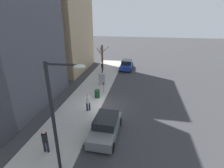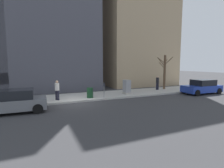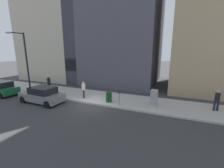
{
  "view_description": "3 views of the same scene",
  "coord_description": "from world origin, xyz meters",
  "px_view_note": "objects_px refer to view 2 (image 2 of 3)",
  "views": [
    {
      "loc": [
        -3.7,
        15.22,
        8.57
      ],
      "look_at": [
        -0.3,
        -3.82,
        0.88
      ],
      "focal_mm": 28.0,
      "sensor_mm": 36.0,
      "label": 1
    },
    {
      "loc": [
        -14.09,
        3.08,
        3.18
      ],
      "look_at": [
        1.47,
        -3.85,
        1.22
      ],
      "focal_mm": 28.0,
      "sensor_mm": 36.0,
      "label": 2
    },
    {
      "loc": [
        -11.15,
        -6.8,
        4.88
      ],
      "look_at": [
        1.42,
        -1.52,
        1.75
      ],
      "focal_mm": 24.0,
      "sensor_mm": 36.0,
      "label": 3
    }
  ],
  "objects_px": {
    "parked_car_grey": "(13,102)",
    "parking_meter": "(104,88)",
    "parked_car_blue": "(202,87)",
    "bare_tree": "(165,71)",
    "pedestrian_near_meter": "(157,82)",
    "trash_bin": "(90,93)",
    "pedestrian_midblock": "(57,89)",
    "utility_box": "(127,87)"
  },
  "relations": [
    {
      "from": "parked_car_grey",
      "to": "parking_meter",
      "type": "xyz_separation_m",
      "value": [
        1.75,
        -7.05,
        0.24
      ]
    },
    {
      "from": "parked_car_blue",
      "to": "parking_meter",
      "type": "distance_m",
      "value": 10.73
    },
    {
      "from": "bare_tree",
      "to": "pedestrian_near_meter",
      "type": "height_order",
      "value": "bare_tree"
    },
    {
      "from": "parked_car_grey",
      "to": "pedestrian_near_meter",
      "type": "xyz_separation_m",
      "value": [
        3.65,
        -14.54,
        0.35
      ]
    },
    {
      "from": "parked_car_blue",
      "to": "parked_car_grey",
      "type": "bearing_deg",
      "value": 92.52
    },
    {
      "from": "parked_car_blue",
      "to": "parking_meter",
      "type": "height_order",
      "value": "parked_car_blue"
    },
    {
      "from": "trash_bin",
      "to": "parking_meter",
      "type": "bearing_deg",
      "value": -110.81
    },
    {
      "from": "parking_meter",
      "to": "trash_bin",
      "type": "bearing_deg",
      "value": 69.19
    },
    {
      "from": "parked_car_blue",
      "to": "bare_tree",
      "type": "height_order",
      "value": "bare_tree"
    },
    {
      "from": "parked_car_grey",
      "to": "pedestrian_midblock",
      "type": "relative_size",
      "value": 2.56
    },
    {
      "from": "trash_bin",
      "to": "pedestrian_near_meter",
      "type": "distance_m",
      "value": 8.8
    },
    {
      "from": "parked_car_blue",
      "to": "trash_bin",
      "type": "bearing_deg",
      "value": 82.23
    },
    {
      "from": "parked_car_blue",
      "to": "trash_bin",
      "type": "height_order",
      "value": "parked_car_blue"
    },
    {
      "from": "parked_car_grey",
      "to": "pedestrian_midblock",
      "type": "bearing_deg",
      "value": -51.1
    },
    {
      "from": "utility_box",
      "to": "pedestrian_midblock",
      "type": "distance_m",
      "value": 6.82
    },
    {
      "from": "parked_car_blue",
      "to": "trash_bin",
      "type": "distance_m",
      "value": 11.97
    },
    {
      "from": "parking_meter",
      "to": "trash_bin",
      "type": "distance_m",
      "value": 1.32
    },
    {
      "from": "trash_bin",
      "to": "utility_box",
      "type": "bearing_deg",
      "value": -84.28
    },
    {
      "from": "parked_car_blue",
      "to": "bare_tree",
      "type": "distance_m",
      "value": 4.48
    },
    {
      "from": "parked_car_blue",
      "to": "parked_car_grey",
      "type": "xyz_separation_m",
      "value": [
        -0.17,
        17.67,
        0.0
      ]
    },
    {
      "from": "trash_bin",
      "to": "pedestrian_near_meter",
      "type": "bearing_deg",
      "value": -80.49
    },
    {
      "from": "parked_car_blue",
      "to": "pedestrian_midblock",
      "type": "bearing_deg",
      "value": 83.59
    },
    {
      "from": "pedestrian_near_meter",
      "to": "pedestrian_midblock",
      "type": "relative_size",
      "value": 1.0
    },
    {
      "from": "parked_car_blue",
      "to": "trash_bin",
      "type": "xyz_separation_m",
      "value": [
        2.03,
        11.8,
        -0.14
      ]
    },
    {
      "from": "parked_car_blue",
      "to": "utility_box",
      "type": "xyz_separation_m",
      "value": [
        2.43,
        7.8,
        0.11
      ]
    },
    {
      "from": "parked_car_blue",
      "to": "utility_box",
      "type": "relative_size",
      "value": 2.98
    },
    {
      "from": "utility_box",
      "to": "pedestrian_near_meter",
      "type": "xyz_separation_m",
      "value": [
        1.05,
        -4.68,
        0.24
      ]
    },
    {
      "from": "parked_car_grey",
      "to": "pedestrian_near_meter",
      "type": "relative_size",
      "value": 2.56
    },
    {
      "from": "pedestrian_near_meter",
      "to": "bare_tree",
      "type": "bearing_deg",
      "value": -176.85
    },
    {
      "from": "parked_car_blue",
      "to": "parked_car_grey",
      "type": "distance_m",
      "value": 17.67
    },
    {
      "from": "pedestrian_midblock",
      "to": "parking_meter",
      "type": "bearing_deg",
      "value": 45.18
    },
    {
      "from": "utility_box",
      "to": "trash_bin",
      "type": "height_order",
      "value": "utility_box"
    },
    {
      "from": "pedestrian_midblock",
      "to": "trash_bin",
      "type": "bearing_deg",
      "value": 50.8
    },
    {
      "from": "parking_meter",
      "to": "trash_bin",
      "type": "relative_size",
      "value": 1.5
    },
    {
      "from": "bare_tree",
      "to": "pedestrian_near_meter",
      "type": "distance_m",
      "value": 1.75
    },
    {
      "from": "utility_box",
      "to": "pedestrian_midblock",
      "type": "bearing_deg",
      "value": 92.3
    },
    {
      "from": "parked_car_blue",
      "to": "parked_car_grey",
      "type": "height_order",
      "value": "same"
    },
    {
      "from": "bare_tree",
      "to": "trash_bin",
      "type": "height_order",
      "value": "bare_tree"
    },
    {
      "from": "trash_bin",
      "to": "pedestrian_midblock",
      "type": "xyz_separation_m",
      "value": [
        0.13,
        2.82,
        0.49
      ]
    },
    {
      "from": "bare_tree",
      "to": "parked_car_grey",
      "type": "bearing_deg",
      "value": 103.92
    },
    {
      "from": "parked_car_blue",
      "to": "utility_box",
      "type": "height_order",
      "value": "utility_box"
    },
    {
      "from": "utility_box",
      "to": "trash_bin",
      "type": "bearing_deg",
      "value": 95.72
    }
  ]
}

